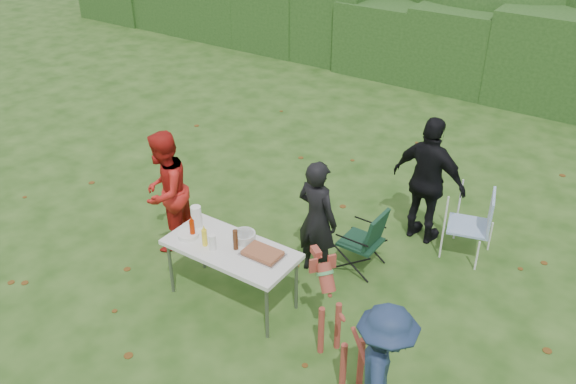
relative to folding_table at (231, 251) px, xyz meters
The scene contains 19 objects.
ground 0.74m from the folding_table, 143.01° to the left, with size 80.00×80.00×0.00m, color #1E4211.
hedge_row 8.16m from the folding_table, 91.48° to the left, with size 22.00×1.40×1.70m, color #23471C.
folding_table is the anchor object (origin of this frame).
person_cook 1.11m from the folding_table, 62.63° to the left, with size 0.55×0.36×1.52m, color black.
person_red_jacket 1.44m from the folding_table, 163.05° to the left, with size 0.77×0.60×1.59m, color red.
person_black_puffy 2.72m from the folding_table, 61.39° to the left, with size 1.01×0.42×1.72m, color black.
child 2.28m from the folding_table, 17.09° to the right, with size 0.90×0.52×1.40m, color navy.
dog 1.56m from the folding_table, ahead, with size 1.06×0.42×1.01m, color #973B2E, non-canonical shape.
camping_chair 1.66m from the folding_table, 56.47° to the left, with size 0.52×0.52×0.84m, color #143724, non-canonical shape.
lawn_chair 3.03m from the folding_table, 51.07° to the left, with size 0.54×0.54×0.92m, color #336BB1, non-canonical shape.
food_tray 0.39m from the folding_table, 10.62° to the left, with size 0.45×0.30×0.02m, color #B7B7BA.
focaccia_bread 0.40m from the folding_table, 10.62° to the left, with size 0.40×0.26×0.04m, color #985737.
mustard_bottle 0.33m from the folding_table, 154.21° to the right, with size 0.06×0.06×0.20m, color yellow.
ketchup_bottle 0.51m from the folding_table, behind, with size 0.06×0.06×0.22m, color #AB2100.
beer_bottle 0.19m from the folding_table, ahead, with size 0.06×0.06×0.24m, color #47230F.
paper_towel_roll 0.62m from the folding_table, 169.01° to the left, with size 0.12×0.12×0.26m, color white.
cup_stack 0.24m from the folding_table, 135.65° to the right, with size 0.08×0.08×0.18m, color white.
pasta_bowl 0.22m from the folding_table, 76.45° to the left, with size 0.26×0.26×0.10m, color silver.
plate_stack 0.54m from the folding_table, 168.43° to the right, with size 0.24×0.24×0.05m, color white.
Camera 1 is at (3.76, -4.33, 4.65)m, focal length 38.00 mm.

